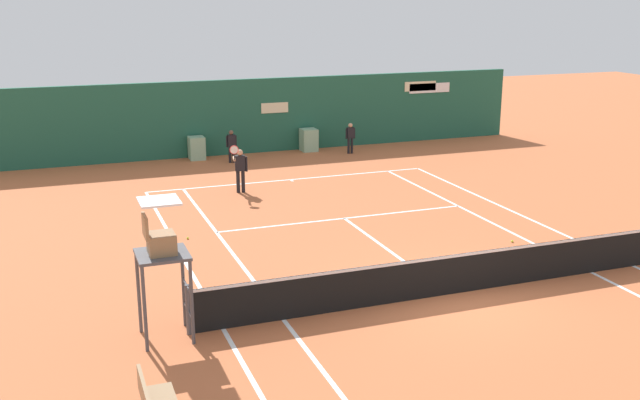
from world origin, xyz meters
The scene contains 9 objects.
ground_plane centered at (0.00, 0.58, 0.00)m, with size 80.00×80.00×0.01m.
tennis_net centered at (0.00, 0.00, 0.51)m, with size 12.10×0.10×1.07m.
sponsor_back_wall centered at (0.02, 16.98, 1.55)m, with size 25.00×1.02×3.19m.
umpire_chair centered at (-6.46, -0.01, 1.88)m, with size 1.00×1.00×2.87m.
player_on_baseline centered at (-2.21, 10.52, 0.91)m, with size 0.71×0.64×1.77m.
ball_kid_left_post centered at (-1.34, 15.32, 0.77)m, with size 0.45×0.19×1.34m.
ball_kid_centre_post centered at (3.91, 15.32, 0.76)m, with size 0.44×0.18×1.33m.
tennis_ball_mid_court centered at (3.51, 2.65, 0.03)m, with size 0.07×0.07×0.07m, color #CCE033.
tennis_ball_by_sideline centered at (-4.90, 6.06, 0.03)m, with size 0.07×0.07×0.07m, color #CCE033.
Camera 1 is at (-8.31, -13.85, 6.63)m, focal length 41.76 mm.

